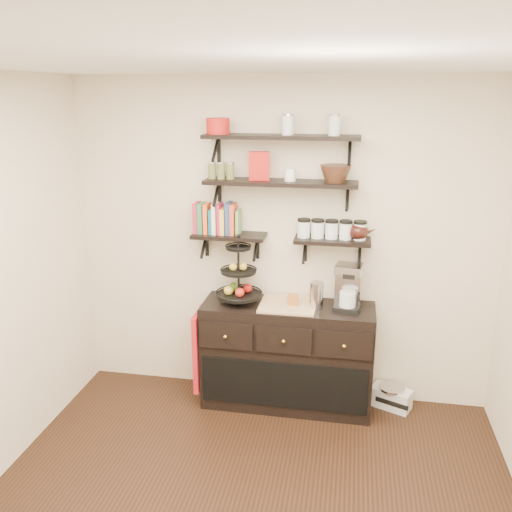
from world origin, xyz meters
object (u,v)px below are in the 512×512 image
(sideboard, at_px, (287,355))
(coffee_maker, at_px, (348,287))
(fruit_stand, at_px, (239,280))
(radio, at_px, (391,397))

(sideboard, xyz_separation_m, coffee_maker, (0.47, 0.03, 0.63))
(fruit_stand, bearing_deg, coffee_maker, 1.39)
(fruit_stand, distance_m, radio, 1.63)
(sideboard, xyz_separation_m, radio, (0.88, 0.09, -0.36))
(sideboard, bearing_deg, radio, 6.08)
(fruit_stand, distance_m, coffee_maker, 0.88)
(sideboard, distance_m, radio, 0.95)
(sideboard, height_order, radio, sideboard)
(fruit_stand, height_order, coffee_maker, fruit_stand)
(sideboard, height_order, coffee_maker, coffee_maker)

